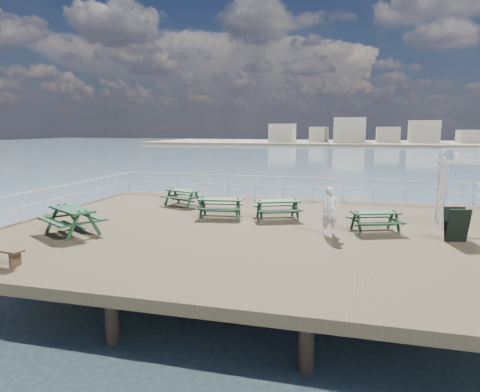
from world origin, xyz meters
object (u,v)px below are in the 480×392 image
object	(u,v)px
picnic_table_b	(183,194)
person	(330,211)
flat_bench_far	(0,252)
picnic_table_c	(375,217)
picnic_table_a	(220,204)
picnic_table_d	(72,215)
picnic_table_e	(277,205)
trellis_arbor	(473,192)

from	to	relation	value
picnic_table_b	person	xyz separation A→B (m)	(6.91, -3.95, 0.29)
flat_bench_far	person	distance (m)	9.87
picnic_table_c	flat_bench_far	world-z (taller)	picnic_table_c
picnic_table_a	picnic_table_d	bearing A→B (deg)	-144.23
picnic_table_e	person	size ratio (longest dim) A/B	1.31
picnic_table_a	picnic_table_e	size ratio (longest dim) A/B	0.90
picnic_table_b	person	size ratio (longest dim) A/B	1.24
picnic_table_b	trellis_arbor	distance (m)	11.90
person	flat_bench_far	bearing A→B (deg)	-173.32
picnic_table_a	person	xyz separation A→B (m)	(4.43, -1.86, 0.27)
picnic_table_e	person	bearing A→B (deg)	-66.72
flat_bench_far	trellis_arbor	distance (m)	15.40
picnic_table_c	trellis_arbor	size ratio (longest dim) A/B	0.70
picnic_table_c	picnic_table_b	bearing A→B (deg)	139.38
picnic_table_c	picnic_table_e	distance (m)	3.83
picnic_table_d	person	bearing A→B (deg)	44.17
picnic_table_a	picnic_table_c	distance (m)	6.00
picnic_table_b	trellis_arbor	size ratio (longest dim) A/B	0.70
picnic_table_c	picnic_table_e	world-z (taller)	picnic_table_e
picnic_table_b	picnic_table_d	bearing A→B (deg)	-84.38
picnic_table_a	picnic_table_b	size ratio (longest dim) A/B	0.95
picnic_table_a	flat_bench_far	bearing A→B (deg)	-125.70
picnic_table_e	picnic_table_c	bearing A→B (deg)	-40.81
person	picnic_table_e	bearing A→B (deg)	109.27
picnic_table_a	trellis_arbor	distance (m)	9.38
picnic_table_d	picnic_table_c	bearing A→B (deg)	47.05
picnic_table_a	picnic_table_c	size ratio (longest dim) A/B	0.96
picnic_table_a	flat_bench_far	world-z (taller)	picnic_table_a
picnic_table_e	trellis_arbor	world-z (taller)	trellis_arbor
picnic_table_b	picnic_table_e	xyz separation A→B (m)	(4.77, -1.85, 0.02)
picnic_table_e	trellis_arbor	size ratio (longest dim) A/B	0.74
picnic_table_c	trellis_arbor	bearing A→B (deg)	6.01
picnic_table_b	trellis_arbor	xyz separation A→B (m)	(11.80, -1.37, 0.75)
picnic_table_e	flat_bench_far	distance (m)	9.66
flat_bench_far	trellis_arbor	world-z (taller)	trellis_arbor
picnic_table_d	picnic_table_e	distance (m)	7.56
flat_bench_far	trellis_arbor	bearing A→B (deg)	39.38
trellis_arbor	flat_bench_far	bearing A→B (deg)	-150.45
picnic_table_c	flat_bench_far	xyz separation A→B (m)	(-9.77, -6.25, -0.19)
picnic_table_e	trellis_arbor	bearing A→B (deg)	-18.36
person	picnic_table_b	bearing A→B (deg)	123.95
picnic_table_b	flat_bench_far	bearing A→B (deg)	-77.76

